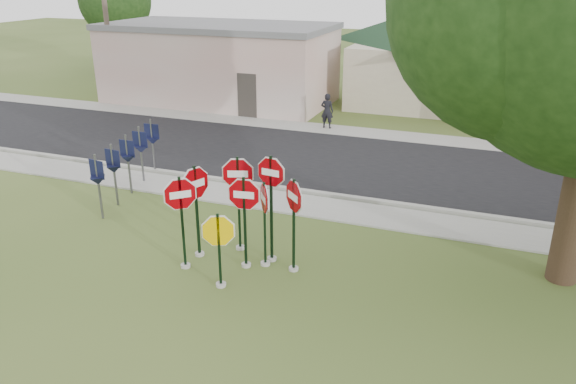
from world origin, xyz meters
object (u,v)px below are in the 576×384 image
at_px(stop_sign_yellow, 219,243).
at_px(utility_pole_near, 105,9).
at_px(pedestrian, 327,111).
at_px(stop_sign_center, 245,210).
at_px(stop_sign_left, 181,210).

distance_m(stop_sign_yellow, utility_pole_near, 20.82).
distance_m(utility_pole_near, pedestrian, 12.97).
height_order(stop_sign_center, stop_sign_left, stop_sign_left).
bearing_deg(stop_sign_left, utility_pole_near, 131.67).
bearing_deg(stop_sign_left, stop_sign_center, 22.38).
relative_size(stop_sign_center, utility_pole_near, 0.26).
bearing_deg(stop_sign_left, stop_sign_yellow, -21.81).
bearing_deg(stop_sign_yellow, stop_sign_left, 158.19).
xyz_separation_m(stop_sign_center, stop_sign_yellow, (-0.16, -1.07, -0.40)).
xyz_separation_m(stop_sign_yellow, utility_pole_near, (-14.05, 14.89, 3.83)).
relative_size(stop_sign_yellow, pedestrian, 1.23).
distance_m(stop_sign_center, utility_pole_near, 20.11).
bearing_deg(stop_sign_center, pedestrian, 98.38).
height_order(stop_sign_yellow, utility_pole_near, utility_pole_near).
bearing_deg(stop_sign_center, utility_pole_near, 135.79).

